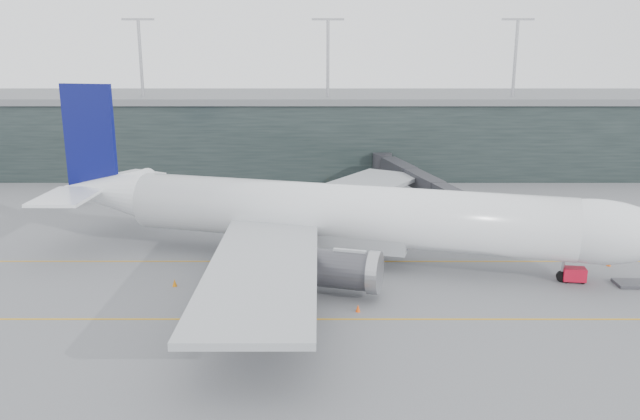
{
  "coord_description": "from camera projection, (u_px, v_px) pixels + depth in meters",
  "views": [
    {
      "loc": [
        3.59,
        -71.67,
        23.09
      ],
      "look_at": [
        3.56,
        -4.0,
        6.07
      ],
      "focal_mm": 35.0,
      "sensor_mm": 36.0,
      "label": 1
    }
  ],
  "objects": [
    {
      "name": "ground",
      "position": [
        291.0,
        251.0,
        75.14
      ],
      "size": [
        320.0,
        320.0,
        0.0
      ],
      "primitive_type": "plane",
      "color": "#5D5D62",
      "rests_on": "ground"
    },
    {
      "name": "taxiline_a",
      "position": [
        289.0,
        261.0,
        71.26
      ],
      "size": [
        160.0,
        0.25,
        0.02
      ],
      "primitive_type": "cube",
      "color": "#C98D12",
      "rests_on": "ground"
    },
    {
      "name": "taxiline_b",
      "position": [
        280.0,
        319.0,
        55.74
      ],
      "size": [
        160.0,
        0.25,
        0.02
      ],
      "primitive_type": "cube",
      "color": "#C98D12",
      "rests_on": "ground"
    },
    {
      "name": "taxiline_lead_main",
      "position": [
        330.0,
        210.0,
        94.53
      ],
      "size": [
        0.25,
        60.0,
        0.02
      ],
      "primitive_type": "cube",
      "color": "#C98D12",
      "rests_on": "ground"
    },
    {
      "name": "terminal",
      "position": [
        303.0,
        130.0,
        129.53
      ],
      "size": [
        240.0,
        36.0,
        29.0
      ],
      "color": "black",
      "rests_on": "ground"
    },
    {
      "name": "main_aircraft",
      "position": [
        338.0,
        215.0,
        69.93
      ],
      "size": [
        68.69,
        63.15,
        19.58
      ],
      "rotation": [
        0.0,
        0.0,
        -0.28
      ],
      "color": "white",
      "rests_on": "ground"
    },
    {
      "name": "jet_bridge",
      "position": [
        426.0,
        180.0,
        95.72
      ],
      "size": [
        10.62,
        42.21,
        5.66
      ],
      "rotation": [
        0.0,
        0.0,
        0.22
      ],
      "color": "#27272C",
      "rests_on": "ground"
    },
    {
      "name": "gse_cart",
      "position": [
        574.0,
        274.0,
        64.64
      ],
      "size": [
        2.48,
        1.78,
        1.56
      ],
      "rotation": [
        0.0,
        0.0,
        -0.15
      ],
      "color": "red",
      "rests_on": "ground"
    },
    {
      "name": "baggage_dolly",
      "position": [
        631.0,
        284.0,
        63.89
      ],
      "size": [
        3.15,
        2.55,
        0.31
      ],
      "primitive_type": "cube",
      "rotation": [
        0.0,
        0.0,
        -0.03
      ],
      "color": "#39393E",
      "rests_on": "ground"
    },
    {
      "name": "uld_a",
      "position": [
        263.0,
        222.0,
        84.31
      ],
      "size": [
        2.41,
        2.16,
        1.81
      ],
      "rotation": [
        0.0,
        0.0,
        -0.34
      ],
      "color": "#3E3E43",
      "rests_on": "ground"
    },
    {
      "name": "uld_b",
      "position": [
        271.0,
        221.0,
        85.08
      ],
      "size": [
        2.06,
        1.73,
        1.7
      ],
      "rotation": [
        0.0,
        0.0,
        -0.13
      ],
      "color": "#3E3E43",
      "rests_on": "ground"
    },
    {
      "name": "uld_c",
      "position": [
        289.0,
        223.0,
        84.03
      ],
      "size": [
        2.1,
        1.85,
        1.63
      ],
      "rotation": [
        0.0,
        0.0,
        0.27
      ],
      "color": "#3E3E43",
      "rests_on": "ground"
    },
    {
      "name": "cone_nose",
      "position": [
        609.0,
        263.0,
        69.62
      ],
      "size": [
        0.48,
        0.48,
        0.77
      ],
      "primitive_type": "cone",
      "color": "#F3590D",
      "rests_on": "ground"
    },
    {
      "name": "cone_wing_stbd",
      "position": [
        358.0,
        308.0,
        57.29
      ],
      "size": [
        0.44,
        0.44,
        0.7
      ],
      "primitive_type": "cone",
      "color": "#F54D0D",
      "rests_on": "ground"
    },
    {
      "name": "cone_wing_port",
      "position": [
        373.0,
        225.0,
        84.96
      ],
      "size": [
        0.49,
        0.49,
        0.78
      ],
      "primitive_type": "cone",
      "color": "#D2500B",
      "rests_on": "ground"
    },
    {
      "name": "cone_tail",
      "position": [
        175.0,
        283.0,
        63.54
      ],
      "size": [
        0.48,
        0.48,
        0.77
      ],
      "primitive_type": "cone",
      "color": "orange",
      "rests_on": "ground"
    }
  ]
}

